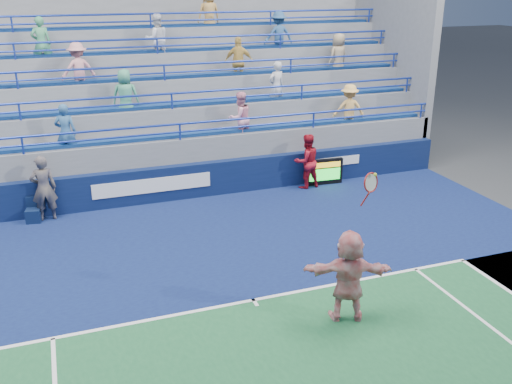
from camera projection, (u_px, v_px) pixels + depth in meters
name	position (u px, v px, depth m)	size (l,w,h in m)	color
ground	(253.00, 301.00, 12.26)	(120.00, 120.00, 0.00)	#333538
sponsor_wall	(184.00, 182.00, 17.79)	(18.00, 0.32, 1.10)	#0B183C
bleacher_stand	(159.00, 123.00, 20.75)	(18.00, 5.60, 6.13)	slate
serve_speed_board	(324.00, 172.00, 19.01)	(1.28, 0.22, 0.89)	black
judge_chair	(34.00, 214.00, 16.16)	(0.46, 0.46, 0.70)	#0C193A
tennis_player	(349.00, 276.00, 11.31)	(1.88, 1.14, 3.10)	white
line_judge	(44.00, 188.00, 16.05)	(0.70, 0.46, 1.92)	#141A38
ball_girl	(307.00, 161.00, 18.59)	(0.88, 0.69, 1.81)	maroon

